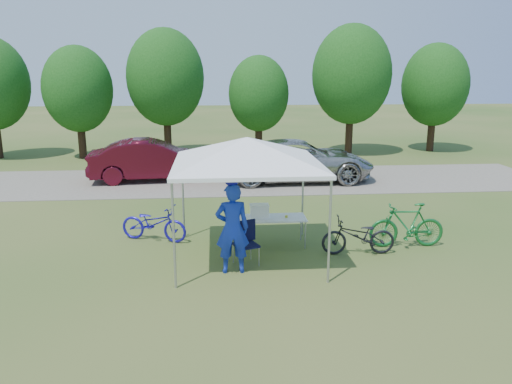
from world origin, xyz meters
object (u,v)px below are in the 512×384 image
sedan (153,160)px  folding_table (270,219)px  bike_green (407,225)px  folding_chair (246,239)px  bike_dark (358,236)px  bike_blue (154,223)px  cooler (259,211)px  cyclist (232,228)px  minivan (299,160)px

sedan → folding_table: bearing=-159.8°
bike_green → folding_table: bearing=-95.0°
folding_chair → bike_dark: bearing=-14.6°
bike_blue → bike_green: size_ratio=0.96×
cooler → bike_green: bearing=-6.2°
cyclist → minivan: bearing=-110.3°
bike_blue → minivan: size_ratio=0.31×
bike_green → sedan: (-6.87, 7.95, 0.26)m
bike_dark → minivan: size_ratio=0.30×
folding_table → bike_dark: (1.94, -0.78, -0.21)m
folding_table → cooler: (-0.26, -0.00, 0.21)m
cooler → bike_green: 3.52m
cyclist → sedan: size_ratio=0.40×
folding_table → cyclist: cyclist is taller
bike_dark → cyclist: bearing=-72.7°
bike_dark → sedan: bearing=-144.1°
folding_chair → bike_dark: size_ratio=0.56×
folding_chair → bike_green: (3.88, 0.69, -0.01)m
cyclist → bike_dark: size_ratio=1.14×
sedan → minivan: bearing=-100.6°
minivan → sedan: bearing=84.3°
folding_table → minivan: size_ratio=0.30×
cooler → sedan: 8.29m
bike_dark → bike_blue: bearing=-103.7°
bike_green → minivan: minivan is taller
cooler → sedan: bearing=114.1°
cyclist → folding_chair: bearing=-123.3°
folding_chair → bike_green: size_ratio=0.52×
folding_chair → cooler: (0.40, 1.07, 0.31)m
cooler → minivan: bearing=73.1°
folding_table → bike_green: bike_green is taller
folding_table → bike_dark: size_ratio=1.01×
folding_table → cyclist: size_ratio=0.89×
folding_table → cooler: bearing=-180.0°
folding_chair → cooler: cooler is taller
sedan → bike_green: bearing=-144.7°
bike_green → minivan: 7.58m
folding_chair → cooler: 1.18m
folding_chair → sedan: bearing=88.2°
folding_chair → bike_dark: (2.59, 0.29, -0.11)m
cyclist → bike_blue: bearing=-51.0°
cyclist → sedan: bearing=-75.6°
bike_green → bike_dark: bearing=-70.7°
cooler → sedan: size_ratio=0.10×
bike_blue → bike_dark: bearing=-86.0°
folding_table → folding_chair: (-0.65, -1.07, -0.10)m
bike_blue → sedan: (-0.82, 7.00, 0.35)m
cyclist → minivan: 9.11m
folding_table → minivan: bearing=75.0°
cooler → minivan: (2.16, 7.08, -0.07)m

